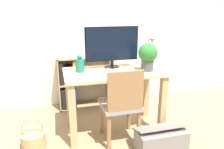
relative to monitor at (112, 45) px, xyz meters
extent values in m
plane|color=#997F5B|center=(-0.01, -0.12, -1.00)|extent=(10.00, 10.00, 0.00)
cube|color=silver|center=(-0.01, 0.79, 0.30)|extent=(8.00, 0.05, 2.60)
cube|color=#D8BC8C|center=(-0.01, -0.12, -0.28)|extent=(1.11, 0.57, 0.03)
cube|color=tan|center=(-0.51, -0.35, -0.65)|extent=(0.07, 0.07, 0.70)
cube|color=tan|center=(0.49, -0.35, -0.65)|extent=(0.07, 0.07, 0.70)
cube|color=tan|center=(-0.51, 0.11, -0.65)|extent=(0.07, 0.07, 0.70)
cube|color=tan|center=(0.49, 0.11, -0.65)|extent=(0.07, 0.07, 0.70)
cylinder|color=black|center=(0.00, 0.00, -0.26)|extent=(0.18, 0.18, 0.02)
cylinder|color=black|center=(0.00, 0.00, -0.21)|extent=(0.04, 0.04, 0.08)
cube|color=black|center=(0.00, 0.00, 0.01)|extent=(0.62, 0.02, 0.39)
cube|color=black|center=(0.00, 0.00, 0.01)|extent=(0.59, 0.03, 0.36)
cube|color=#B2B2B7|center=(0.01, -0.13, -0.26)|extent=(0.41, 0.12, 0.02)
cylinder|color=#1E7266|center=(-0.38, -0.06, -0.19)|extent=(0.10, 0.10, 0.15)
sphere|color=#1E7266|center=(-0.38, -0.06, -0.10)|extent=(0.05, 0.05, 0.05)
cylinder|color=#B7B7BC|center=(0.45, 0.00, -0.26)|extent=(0.10, 0.10, 0.02)
cylinder|color=#B7B7BC|center=(0.45, 0.00, -0.09)|extent=(0.02, 0.02, 0.32)
cylinder|color=#B7B7BC|center=(0.45, -0.05, 0.07)|extent=(0.01, 0.10, 0.01)
cone|color=#B7B7BC|center=(0.45, -0.10, 0.05)|extent=(0.08, 0.08, 0.06)
cylinder|color=#4C4C51|center=(0.35, -0.21, -0.21)|extent=(0.13, 0.13, 0.12)
sphere|color=#2D7A33|center=(0.35, -0.21, -0.06)|extent=(0.21, 0.21, 0.21)
cube|color=gray|center=(0.00, -0.33, -0.58)|extent=(0.40, 0.40, 0.04)
cube|color=olive|center=(0.00, -0.51, -0.36)|extent=(0.36, 0.03, 0.40)
cube|color=olive|center=(-0.16, -0.49, -0.80)|extent=(0.04, 0.04, 0.39)
cube|color=olive|center=(0.16, -0.49, -0.80)|extent=(0.04, 0.04, 0.39)
cube|color=olive|center=(-0.16, -0.17, -0.80)|extent=(0.04, 0.04, 0.39)
cube|color=olive|center=(0.16, -0.17, -0.80)|extent=(0.04, 0.04, 0.39)
cube|color=tan|center=(-0.61, 0.62, -0.62)|extent=(0.02, 0.28, 0.75)
cube|color=tan|center=(0.10, 0.62, -0.62)|extent=(0.02, 0.28, 0.75)
cube|color=tan|center=(-0.25, 0.62, -0.99)|extent=(0.73, 0.28, 0.02)
cube|color=tan|center=(-0.25, 0.62, -0.25)|extent=(0.73, 0.28, 0.02)
cube|color=tan|center=(-0.25, 0.62, -0.62)|extent=(0.69, 0.28, 0.02)
cube|color=black|center=(-0.56, 0.62, -0.83)|extent=(0.06, 0.24, 0.30)
cube|color=navy|center=(-0.49, 0.62, -0.82)|extent=(0.07, 0.24, 0.32)
cube|color=navy|center=(-0.42, 0.62, -0.83)|extent=(0.06, 0.24, 0.30)
cube|color=black|center=(-0.57, 0.62, -0.45)|extent=(0.05, 0.24, 0.33)
cube|color=red|center=(-0.51, 0.62, -0.51)|extent=(0.05, 0.24, 0.20)
cube|color=black|center=(-0.45, 0.62, -0.49)|extent=(0.05, 0.24, 0.24)
cube|color=orange|center=(-0.38, 0.62, -0.45)|extent=(0.06, 0.24, 0.32)
cube|color=black|center=(-0.31, 0.62, -0.51)|extent=(0.07, 0.24, 0.21)
cube|color=black|center=(-0.24, 0.62, -0.51)|extent=(0.04, 0.24, 0.20)
cylinder|color=tan|center=(-0.91, -0.26, -0.91)|extent=(0.25, 0.25, 0.17)
torus|color=tan|center=(-0.91, -0.26, -0.77)|extent=(0.21, 0.02, 0.21)
cube|color=gray|center=(0.35, -0.64, -0.88)|extent=(0.50, 0.25, 0.23)
cube|color=gray|center=(0.35, -0.59, -0.76)|extent=(0.51, 0.25, 0.10)
camera|label=1|loc=(-0.63, -2.37, 0.41)|focal=35.00mm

